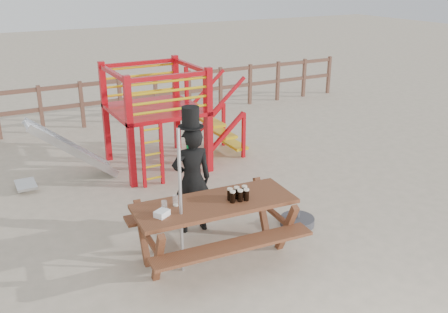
# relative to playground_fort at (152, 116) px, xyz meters

# --- Properties ---
(ground) EXTENTS (60.00, 60.00, 0.00)m
(ground) POSITION_rel_playground_fort_xyz_m (-0.12, -3.58, -1.07)
(ground) COLOR #C0AD95
(ground) RESTS_ON ground
(back_fence) EXTENTS (15.09, 0.09, 1.20)m
(back_fence) POSITION_rel_playground_fort_xyz_m (-0.12, 3.42, -0.34)
(back_fence) COLOR brown
(back_fence) RESTS_ON ground
(playground_fort) EXTENTS (4.71, 1.84, 2.10)m
(playground_fort) POSITION_rel_playground_fort_xyz_m (0.00, 0.00, 0.00)
(playground_fort) COLOR #B40C14
(playground_fort) RESTS_ON ground
(picnic_table) EXTENTS (2.31, 1.67, 0.86)m
(picnic_table) POSITION_rel_playground_fort_xyz_m (-0.51, -3.68, -0.53)
(picnic_table) COLOR brown
(picnic_table) RESTS_ON ground
(man_with_hat) EXTENTS (0.66, 0.48, 1.98)m
(man_with_hat) POSITION_rel_playground_fort_xyz_m (-0.45, -2.82, -0.18)
(man_with_hat) COLOR black
(man_with_hat) RESTS_ON ground
(metal_pole) EXTENTS (0.04, 0.04, 2.01)m
(metal_pole) POSITION_rel_playground_fort_xyz_m (-1.05, -3.78, -0.07)
(metal_pole) COLOR #B2B2B7
(metal_pole) RESTS_ON ground
(parasol_base) EXTENTS (0.54, 0.54, 0.23)m
(parasol_base) POSITION_rel_playground_fort_xyz_m (1.07, -3.48, -1.01)
(parasol_base) COLOR #37373C
(parasol_base) RESTS_ON ground
(paper_bag) EXTENTS (0.23, 0.21, 0.08)m
(paper_bag) POSITION_rel_playground_fort_xyz_m (-1.30, -3.73, -0.18)
(paper_bag) COLOR white
(paper_bag) RESTS_ON picnic_table
(stout_pints) EXTENTS (0.30, 0.20, 0.17)m
(stout_pints) POSITION_rel_playground_fort_xyz_m (-0.19, -3.78, -0.13)
(stout_pints) COLOR black
(stout_pints) RESTS_ON picnic_table
(empty_glasses) EXTENTS (0.27, 0.16, 0.15)m
(empty_glasses) POSITION_rel_playground_fort_xyz_m (-1.12, -3.58, -0.15)
(empty_glasses) COLOR silver
(empty_glasses) RESTS_ON picnic_table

